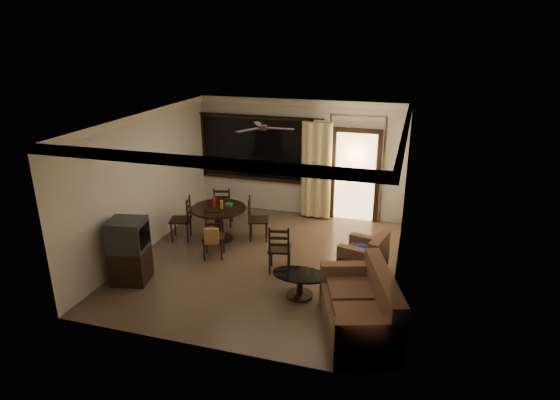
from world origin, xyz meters
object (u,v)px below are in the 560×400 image
(dining_chair_west, at_px, (182,227))
(dining_chair_south, at_px, (214,243))
(side_chair, at_px, (280,257))
(tv_cabinet, at_px, (129,251))
(sofa, at_px, (362,310))
(coffee_table, at_px, (300,281))
(dining_chair_north, at_px, (224,214))
(armchair, at_px, (366,257))
(dining_chair_east, at_px, (258,227))
(dining_table, at_px, (219,214))

(dining_chair_west, height_order, dining_chair_south, same)
(side_chair, bearing_deg, tv_cabinet, 12.50)
(sofa, relative_size, side_chair, 2.06)
(tv_cabinet, distance_m, coffee_table, 3.06)
(dining_chair_north, distance_m, armchair, 3.69)
(coffee_table, bearing_deg, dining_chair_south, 154.93)
(tv_cabinet, relative_size, coffee_table, 1.25)
(dining_chair_east, relative_size, coffee_table, 1.01)
(dining_chair_north, xyz_separation_m, armchair, (3.42, -1.38, 0.03))
(armchair, bearing_deg, dining_chair_east, 173.72)
(dining_chair_west, bearing_deg, dining_chair_north, 134.35)
(dining_table, distance_m, dining_chair_north, 0.84)
(dining_table, distance_m, sofa, 4.20)
(dining_table, bearing_deg, dining_chair_north, 106.30)
(dining_chair_east, height_order, side_chair, side_chair)
(tv_cabinet, height_order, sofa, tv_cabinet)
(coffee_table, bearing_deg, dining_chair_north, 134.33)
(dining_table, relative_size, side_chair, 1.22)
(dining_chair_south, xyz_separation_m, coffee_table, (2.00, -0.93, -0.03))
(dining_table, relative_size, tv_cabinet, 0.99)
(dining_chair_west, bearing_deg, dining_table, 90.59)
(dining_chair_west, relative_size, dining_chair_north, 1.00)
(tv_cabinet, xyz_separation_m, armchair, (3.99, 1.50, -0.28))
(sofa, xyz_separation_m, armchair, (-0.17, 1.88, -0.06))
(sofa, relative_size, armchair, 2.17)
(dining_chair_south, relative_size, armchair, 1.04)
(dining_chair_east, distance_m, armchair, 2.55)
(dining_chair_south, bearing_deg, dining_table, 89.89)
(dining_chair_west, distance_m, dining_chair_east, 1.65)
(dining_chair_east, xyz_separation_m, coffee_table, (1.43, -1.99, -0.01))
(dining_table, height_order, dining_chair_north, same)
(dining_chair_south, relative_size, dining_chair_north, 1.00)
(dining_chair_south, height_order, dining_chair_north, same)
(dining_chair_west, xyz_separation_m, tv_cabinet, (-0.01, -1.89, 0.31))
(dining_chair_north, distance_m, sofa, 4.85)
(dining_chair_north, bearing_deg, dining_table, 90.12)
(dining_chair_north, relative_size, coffee_table, 1.01)
(dining_chair_west, xyz_separation_m, armchair, (3.98, -0.39, 0.03))
(dining_table, height_order, sofa, sofa)
(dining_table, height_order, tv_cabinet, tv_cabinet)
(dining_table, height_order, armchair, dining_table)
(sofa, relative_size, coffee_table, 2.09)
(tv_cabinet, bearing_deg, coffee_table, -4.58)
(dining_table, distance_m, armchair, 3.27)
(coffee_table, bearing_deg, sofa, -33.09)
(dining_chair_north, distance_m, side_chair, 2.58)
(dining_chair_west, xyz_separation_m, dining_chair_north, (0.56, 0.99, 0.00))
(dining_chair_east, bearing_deg, coffee_table, -160.45)
(sofa, bearing_deg, armchair, 77.32)
(dining_chair_west, relative_size, coffee_table, 1.01)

